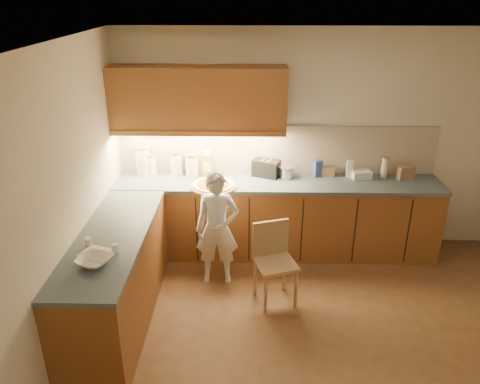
{
  "coord_description": "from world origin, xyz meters",
  "views": [
    {
      "loc": [
        -0.7,
        -3.3,
        2.97
      ],
      "look_at": [
        -0.8,
        1.2,
        1.0
      ],
      "focal_mm": 35.0,
      "sensor_mm": 36.0,
      "label": 1
    }
  ],
  "objects": [
    {
      "name": "card_box_b",
      "position": [
        1.11,
        1.84,
        1.0
      ],
      "size": [
        0.23,
        0.2,
        0.15
      ],
      "primitive_type": "cube",
      "rotation": [
        0.0,
        0.0,
        0.28
      ],
      "color": "#A17957",
      "rests_on": "l_counter"
    },
    {
      "name": "tall_jar",
      "position": [
        0.87,
        1.83,
        1.05
      ],
      "size": [
        0.08,
        0.08,
        0.26
      ],
      "rotation": [
        0.0,
        0.0,
        0.4
      ],
      "color": "silver",
      "rests_on": "l_counter"
    },
    {
      "name": "pizza_on_board",
      "position": [
        -1.1,
        1.51,
        0.94
      ],
      "size": [
        0.52,
        0.52,
        0.21
      ],
      "rotation": [
        0.0,
        0.0,
        -0.4
      ],
      "color": "tan",
      "rests_on": "l_counter"
    },
    {
      "name": "mixing_bowl",
      "position": [
        -1.95,
        -0.1,
        0.95
      ],
      "size": [
        0.35,
        0.35,
        0.07
      ],
      "primitive_type": "imported",
      "rotation": [
        0.0,
        0.0,
        -0.39
      ],
      "color": "white",
      "rests_on": "l_counter"
    },
    {
      "name": "canister_a",
      "position": [
        -1.96,
        1.87,
        1.1
      ],
      "size": [
        0.18,
        0.18,
        0.36
      ],
      "rotation": [
        0.0,
        0.0,
        0.14
      ],
      "color": "beige",
      "rests_on": "l_counter"
    },
    {
      "name": "oil_jug",
      "position": [
        -1.2,
        1.84,
        1.07
      ],
      "size": [
        0.12,
        0.1,
        0.32
      ],
      "rotation": [
        0.0,
        0.0,
        -0.21
      ],
      "color": "#B49124",
      "rests_on": "l_counter"
    },
    {
      "name": "l_counter",
      "position": [
        -0.92,
        1.25,
        0.46
      ],
      "size": [
        3.77,
        2.62,
        0.92
      ],
      "color": "brown",
      "rests_on": "ground"
    },
    {
      "name": "backsplash",
      "position": [
        -0.38,
        1.99,
        1.21
      ],
      "size": [
        3.75,
        0.02,
        0.58
      ],
      "primitive_type": "cube",
      "color": "#B7A78E",
      "rests_on": "l_counter"
    },
    {
      "name": "canister_d",
      "position": [
        -1.38,
        1.86,
        1.06
      ],
      "size": [
        0.17,
        0.17,
        0.27
      ],
      "rotation": [
        0.0,
        0.0,
        0.11
      ],
      "color": "white",
      "rests_on": "l_counter"
    },
    {
      "name": "steel_pot",
      "position": [
        -0.27,
        1.81,
        0.99
      ],
      "size": [
        0.18,
        0.18,
        0.14
      ],
      "color": "#B5B5BA",
      "rests_on": "l_counter"
    },
    {
      "name": "dough_cloth",
      "position": [
        -1.97,
        0.04,
        0.93
      ],
      "size": [
        0.33,
        0.29,
        0.02
      ],
      "primitive_type": "cube",
      "rotation": [
        0.0,
        0.0,
        -0.36
      ],
      "color": "silver",
      "rests_on": "l_counter"
    },
    {
      "name": "card_box_a",
      "position": [
        0.23,
        1.9,
        0.97
      ],
      "size": [
        0.16,
        0.12,
        0.11
      ],
      "primitive_type": "cube",
      "rotation": [
        0.0,
        0.0,
        -0.07
      ],
      "color": "#9F7F56",
      "rests_on": "l_counter"
    },
    {
      "name": "flat_pack",
      "position": [
        0.61,
        1.83,
        0.96
      ],
      "size": [
        0.25,
        0.19,
        0.09
      ],
      "primitive_type": "cube",
      "rotation": [
        0.0,
        0.0,
        0.16
      ],
      "color": "white",
      "rests_on": "l_counter"
    },
    {
      "name": "spice_jar_b",
      "position": [
        -1.83,
        0.09,
        0.96
      ],
      "size": [
        0.07,
        0.07,
        0.07
      ],
      "primitive_type": "cylinder",
      "rotation": [
        0.0,
        0.0,
        0.42
      ],
      "color": "white",
      "rests_on": "l_counter"
    },
    {
      "name": "spice_jar_a",
      "position": [
        -2.09,
        0.19,
        0.96
      ],
      "size": [
        0.08,
        0.08,
        0.08
      ],
      "primitive_type": "cylinder",
      "rotation": [
        0.0,
        0.0,
        -0.32
      ],
      "color": "silver",
      "rests_on": "l_counter"
    },
    {
      "name": "canister_b",
      "position": [
        -1.88,
        1.89,
        1.05
      ],
      "size": [
        0.14,
        0.14,
        0.25
      ],
      "rotation": [
        0.0,
        0.0,
        -0.03
      ],
      "color": "white",
      "rests_on": "l_counter"
    },
    {
      "name": "canister_c",
      "position": [
        -1.57,
        1.9,
        1.06
      ],
      "size": [
        0.15,
        0.15,
        0.28
      ],
      "rotation": [
        0.0,
        0.0,
        0.18
      ],
      "color": "silver",
      "rests_on": "l_counter"
    },
    {
      "name": "toaster",
      "position": [
        -0.5,
        1.86,
        1.02
      ],
      "size": [
        0.35,
        0.29,
        0.2
      ],
      "rotation": [
        0.0,
        0.0,
        -0.41
      ],
      "color": "black",
      "rests_on": "l_counter"
    },
    {
      "name": "room",
      "position": [
        0.0,
        0.0,
        1.68
      ],
      "size": [
        4.54,
        4.5,
        2.62
      ],
      "color": "brown",
      "rests_on": "ground"
    },
    {
      "name": "child",
      "position": [
        -1.04,
        1.07,
        0.63
      ],
      "size": [
        0.47,
        0.32,
        1.26
      ],
      "primitive_type": "imported",
      "rotation": [
        0.0,
        0.0,
        0.04
      ],
      "color": "silver",
      "rests_on": "ground"
    },
    {
      "name": "blue_box",
      "position": [
        0.1,
        1.87,
        1.02
      ],
      "size": [
        0.12,
        0.1,
        0.2
      ],
      "primitive_type": "cube",
      "rotation": [
        0.0,
        0.0,
        0.42
      ],
      "color": "#344F9D",
      "rests_on": "l_counter"
    },
    {
      "name": "wooden_chair",
      "position": [
        -0.45,
        0.75,
        0.49
      ],
      "size": [
        0.47,
        0.47,
        0.84
      ],
      "rotation": [
        0.0,
        0.0,
        0.31
      ],
      "color": "tan",
      "rests_on": "ground"
    },
    {
      "name": "upper_cabinets",
      "position": [
        -1.27,
        1.82,
        1.85
      ],
      "size": [
        1.95,
        0.36,
        0.73
      ],
      "color": "brown",
      "rests_on": "ground"
    },
    {
      "name": "white_bottle",
      "position": [
        0.47,
        1.86,
        1.02
      ],
      "size": [
        0.07,
        0.07,
        0.2
      ],
      "primitive_type": "cube",
      "rotation": [
        0.0,
        0.0,
        -0.01
      ],
      "color": "silver",
      "rests_on": "l_counter"
    }
  ]
}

